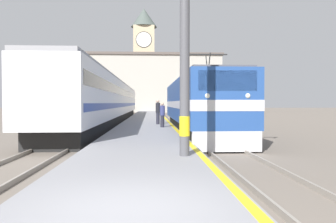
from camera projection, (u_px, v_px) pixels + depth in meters
name	position (u px, v px, depth m)	size (l,w,h in m)	color
ground_plane	(147.00, 122.00, 34.91)	(200.00, 200.00, 0.00)	#70665B
platform	(147.00, 123.00, 29.91)	(4.07, 140.00, 0.41)	gray
rail_track_near	(183.00, 124.00, 30.09)	(2.83, 140.00, 0.16)	#70665B
rail_track_far	(106.00, 125.00, 29.71)	(2.83, 140.00, 0.16)	#70665B
locomotive_train	(196.00, 105.00, 21.53)	(2.92, 17.76, 4.58)	black
passenger_train	(111.00, 101.00, 34.11)	(2.92, 43.78, 4.16)	black
catenary_mast	(186.00, 24.00, 9.83)	(2.29, 0.32, 8.12)	#4C4C51
person_on_platform	(158.00, 111.00, 24.58)	(0.34, 0.34, 1.86)	#23232D
second_waiting_passenger	(162.00, 114.00, 21.56)	(0.34, 0.34, 1.64)	#23232D
clock_tower	(144.00, 56.00, 79.14)	(6.20, 6.20, 24.79)	tan
station_building	(152.00, 84.00, 71.57)	(30.00, 9.04, 12.47)	#A8A399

